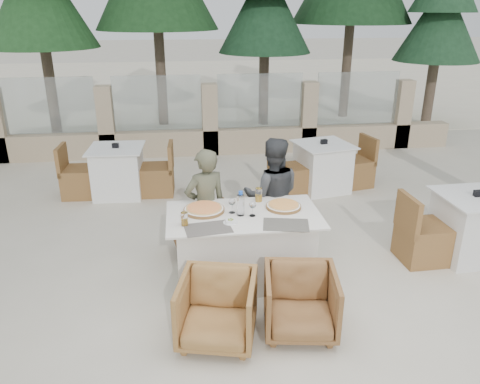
{
  "coord_description": "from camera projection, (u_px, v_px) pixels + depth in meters",
  "views": [
    {
      "loc": [
        -0.57,
        -4.32,
        2.79
      ],
      "look_at": [
        0.03,
        0.38,
        0.9
      ],
      "focal_mm": 35.0,
      "sensor_mm": 36.0,
      "label": 1
    }
  ],
  "objects": [
    {
      "name": "pine_far_right",
      "position": [
        439.0,
        31.0,
        10.89
      ],
      "size": [
        1.98,
        1.98,
        4.5
      ],
      "primitive_type": "cone",
      "color": "#1E4427",
      "rests_on": "ground"
    },
    {
      "name": "bg_table_a",
      "position": [
        118.0,
        171.0,
        7.3
      ],
      "size": [
        1.67,
        0.89,
        0.77
      ],
      "primitive_type": null,
      "rotation": [
        0.0,
        0.0,
        -0.04
      ],
      "color": "white",
      "rests_on": "ground"
    },
    {
      "name": "bg_table_c",
      "position": [
        472.0,
        227.0,
        5.47
      ],
      "size": [
        1.66,
        0.87,
        0.77
      ],
      "primitive_type": null,
      "rotation": [
        0.0,
        0.0,
        0.03
      ],
      "color": "silver",
      "rests_on": "ground"
    },
    {
      "name": "wine_glass_centre",
      "position": [
        232.0,
        205.0,
        4.87
      ],
      "size": [
        0.09,
        0.09,
        0.18
      ],
      "primitive_type": null,
      "rotation": [
        0.0,
        0.0,
        -0.19
      ],
      "color": "white",
      "rests_on": "dining_table"
    },
    {
      "name": "wine_glass_near",
      "position": [
        253.0,
        208.0,
        4.8
      ],
      "size": [
        0.08,
        0.08,
        0.18
      ],
      "primitive_type": null,
      "rotation": [
        0.0,
        0.0,
        0.04
      ],
      "color": "silver",
      "rests_on": "dining_table"
    },
    {
      "name": "pine_far_left",
      "position": [
        39.0,
        8.0,
        10.1
      ],
      "size": [
        2.42,
        2.42,
        5.5
      ],
      "primitive_type": "cone",
      "color": "#214F23",
      "rests_on": "ground"
    },
    {
      "name": "beer_glass_right",
      "position": [
        259.0,
        195.0,
        5.17
      ],
      "size": [
        0.1,
        0.1,
        0.15
      ],
      "primitive_type": "cylinder",
      "rotation": [
        0.0,
        0.0,
        -0.36
      ],
      "color": "gold",
      "rests_on": "dining_table"
    },
    {
      "name": "olive_dish",
      "position": [
        231.0,
        221.0,
        4.67
      ],
      "size": [
        0.11,
        0.11,
        0.04
      ],
      "primitive_type": null,
      "rotation": [
        0.0,
        0.0,
        0.03
      ],
      "color": "silver",
      "rests_on": "dining_table"
    },
    {
      "name": "bg_table_b",
      "position": [
        322.0,
        167.0,
        7.5
      ],
      "size": [
        1.77,
        1.14,
        0.77
      ],
      "primitive_type": null,
      "rotation": [
        0.0,
        0.0,
        0.21
      ],
      "color": "white",
      "rests_on": "ground"
    },
    {
      "name": "pizza_right",
      "position": [
        284.0,
        206.0,
        5.01
      ],
      "size": [
        0.49,
        0.49,
        0.05
      ],
      "primitive_type": "cylinder",
      "rotation": [
        0.0,
        0.0,
        0.4
      ],
      "color": "orange",
      "rests_on": "dining_table"
    },
    {
      "name": "pizza_left",
      "position": [
        204.0,
        209.0,
        4.93
      ],
      "size": [
        0.53,
        0.53,
        0.06
      ],
      "primitive_type": "cylinder",
      "rotation": [
        0.0,
        0.0,
        -0.27
      ],
      "color": "#EB4F20",
      "rests_on": "dining_table"
    },
    {
      "name": "diner_left",
      "position": [
        206.0,
        207.0,
        5.26
      ],
      "size": [
        0.58,
        0.48,
        1.36
      ],
      "primitive_type": "imported",
      "rotation": [
        0.0,
        0.0,
        3.5
      ],
      "color": "#50503A",
      "rests_on": "ground"
    },
    {
      "name": "pine_centre",
      "position": [
        265.0,
        19.0,
        10.96
      ],
      "size": [
        2.2,
        2.2,
        5.0
      ],
      "primitive_type": "cone",
      "color": "#1B3F23",
      "rests_on": "ground"
    },
    {
      "name": "armchair_far_left",
      "position": [
        204.0,
        232.0,
        5.53
      ],
      "size": [
        0.76,
        0.77,
        0.61
      ],
      "primitive_type": "imported",
      "rotation": [
        0.0,
        0.0,
        3.32
      ],
      "color": "brown",
      "rests_on": "ground"
    },
    {
      "name": "armchair_near_left",
      "position": [
        217.0,
        310.0,
        4.1
      ],
      "size": [
        0.8,
        0.81,
        0.61
      ],
      "primitive_type": "imported",
      "rotation": [
        0.0,
        0.0,
        -0.23
      ],
      "color": "#9C6D39",
      "rests_on": "ground"
    },
    {
      "name": "sand_patch",
      "position": [
        194.0,
        84.0,
        17.98
      ],
      "size": [
        30.0,
        16.0,
        0.01
      ],
      "primitive_type": "cube",
      "color": "beige",
      "rests_on": "ground"
    },
    {
      "name": "armchair_near_right",
      "position": [
        300.0,
        302.0,
        4.22
      ],
      "size": [
        0.73,
        0.75,
        0.6
      ],
      "primitive_type": "imported",
      "rotation": [
        0.0,
        0.0,
        -0.15
      ],
      "color": "brown",
      "rests_on": "ground"
    },
    {
      "name": "ground",
      "position": [
        241.0,
        282.0,
        5.08
      ],
      "size": [
        80.0,
        80.0,
        0.0
      ],
      "primitive_type": "plane",
      "color": "beige",
      "rests_on": "ground"
    },
    {
      "name": "dining_table",
      "position": [
        244.0,
        247.0,
        5.01
      ],
      "size": [
        1.6,
        0.9,
        0.77
      ],
      "primitive_type": null,
      "color": "silver",
      "rests_on": "ground"
    },
    {
      "name": "armchair_far_right",
      "position": [
        262.0,
        230.0,
        5.63
      ],
      "size": [
        0.63,
        0.65,
        0.55
      ],
      "primitive_type": "imported",
      "rotation": [
        0.0,
        0.0,
        3.07
      ],
      "color": "olive",
      "rests_on": "ground"
    },
    {
      "name": "placemat_near_left",
      "position": [
        208.0,
        228.0,
        4.55
      ],
      "size": [
        0.48,
        0.35,
        0.0
      ],
      "primitive_type": "cube",
      "rotation": [
        0.0,
        0.0,
        0.13
      ],
      "color": "#5C564F",
      "rests_on": "dining_table"
    },
    {
      "name": "water_bottle",
      "position": [
        241.0,
        203.0,
        4.8
      ],
      "size": [
        0.1,
        0.1,
        0.27
      ],
      "primitive_type": "cylinder",
      "rotation": [
        0.0,
        0.0,
        0.32
      ],
      "color": "#C0E4FD",
      "rests_on": "dining_table"
    },
    {
      "name": "placemat_near_right",
      "position": [
        286.0,
        225.0,
        4.63
      ],
      "size": [
        0.5,
        0.38,
        0.0
      ],
      "primitive_type": "cube",
      "rotation": [
        0.0,
        0.0,
        -0.2
      ],
      "color": "#57534B",
      "rests_on": "dining_table"
    },
    {
      "name": "diner_right",
      "position": [
        272.0,
        196.0,
        5.51
      ],
      "size": [
        0.74,
        0.6,
        1.41
      ],
      "primitive_type": "imported",
      "rotation": [
        0.0,
        0.0,
        3.04
      ],
      "color": "#393B3E",
      "rests_on": "ground"
    },
    {
      "name": "perimeter_wall_far",
      "position": [
        210.0,
        115.0,
        9.2
      ],
      "size": [
        10.0,
        0.34,
        1.6
      ],
      "primitive_type": null,
      "color": "tan",
      "rests_on": "ground"
    },
    {
      "name": "beer_glass_left",
      "position": [
        184.0,
        219.0,
        4.6
      ],
      "size": [
        0.09,
        0.09,
        0.14
      ],
      "primitive_type": "cylinder",
      "rotation": [
        0.0,
        0.0,
        -0.37
      ],
      "color": "orange",
      "rests_on": "dining_table"
    }
  ]
}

